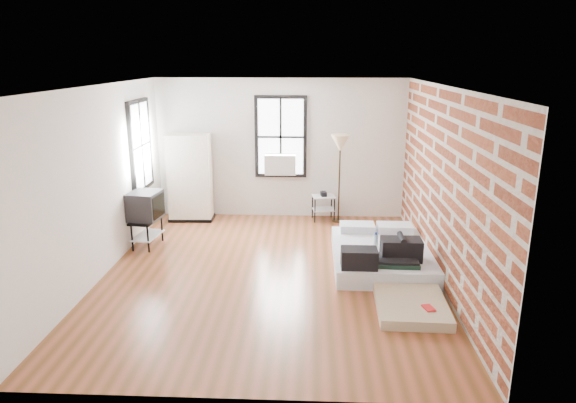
{
  "coord_description": "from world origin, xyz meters",
  "views": [
    {
      "loc": [
        0.61,
        -7.23,
        3.18
      ],
      "look_at": [
        0.27,
        0.3,
        1.06
      ],
      "focal_mm": 32.0,
      "sensor_mm": 36.0,
      "label": 1
    }
  ],
  "objects_px": {
    "wardrobe": "(190,178)",
    "floor_lamp": "(340,147)",
    "tv_stand": "(146,208)",
    "mattress_main": "(381,253)",
    "mattress_bare": "(405,288)",
    "side_table": "(323,201)"
  },
  "relations": [
    {
      "from": "wardrobe",
      "to": "floor_lamp",
      "type": "bearing_deg",
      "value": -1.87
    },
    {
      "from": "tv_stand",
      "to": "mattress_main",
      "type": "bearing_deg",
      "value": -1.95
    },
    {
      "from": "mattress_bare",
      "to": "floor_lamp",
      "type": "relative_size",
      "value": 0.99
    },
    {
      "from": "mattress_bare",
      "to": "side_table",
      "type": "relative_size",
      "value": 2.92
    },
    {
      "from": "side_table",
      "to": "mattress_bare",
      "type": "bearing_deg",
      "value": -72.56
    },
    {
      "from": "floor_lamp",
      "to": "tv_stand",
      "type": "height_order",
      "value": "floor_lamp"
    },
    {
      "from": "mattress_bare",
      "to": "mattress_main",
      "type": "bearing_deg",
      "value": 101.59
    },
    {
      "from": "wardrobe",
      "to": "tv_stand",
      "type": "height_order",
      "value": "wardrobe"
    },
    {
      "from": "tv_stand",
      "to": "floor_lamp",
      "type": "bearing_deg",
      "value": 32.06
    },
    {
      "from": "mattress_bare",
      "to": "tv_stand",
      "type": "bearing_deg",
      "value": 158.99
    },
    {
      "from": "wardrobe",
      "to": "side_table",
      "type": "xyz_separation_m",
      "value": [
        2.67,
        0.07,
        -0.47
      ]
    },
    {
      "from": "side_table",
      "to": "tv_stand",
      "type": "distance_m",
      "value": 3.5
    },
    {
      "from": "mattress_main",
      "to": "side_table",
      "type": "xyz_separation_m",
      "value": [
        -0.87,
        2.28,
        0.21
      ]
    },
    {
      "from": "mattress_bare",
      "to": "floor_lamp",
      "type": "bearing_deg",
      "value": 104.81
    },
    {
      "from": "mattress_main",
      "to": "tv_stand",
      "type": "height_order",
      "value": "tv_stand"
    },
    {
      "from": "floor_lamp",
      "to": "tv_stand",
      "type": "xyz_separation_m",
      "value": [
        -3.39,
        -1.56,
        -0.81
      ]
    },
    {
      "from": "mattress_main",
      "to": "mattress_bare",
      "type": "relative_size",
      "value": 1.19
    },
    {
      "from": "mattress_bare",
      "to": "wardrobe",
      "type": "distance_m",
      "value": 5.05
    },
    {
      "from": "wardrobe",
      "to": "floor_lamp",
      "type": "distance_m",
      "value": 3.04
    },
    {
      "from": "mattress_main",
      "to": "side_table",
      "type": "bearing_deg",
      "value": 111.13
    },
    {
      "from": "mattress_main",
      "to": "wardrobe",
      "type": "distance_m",
      "value": 4.23
    },
    {
      "from": "side_table",
      "to": "floor_lamp",
      "type": "height_order",
      "value": "floor_lamp"
    }
  ]
}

